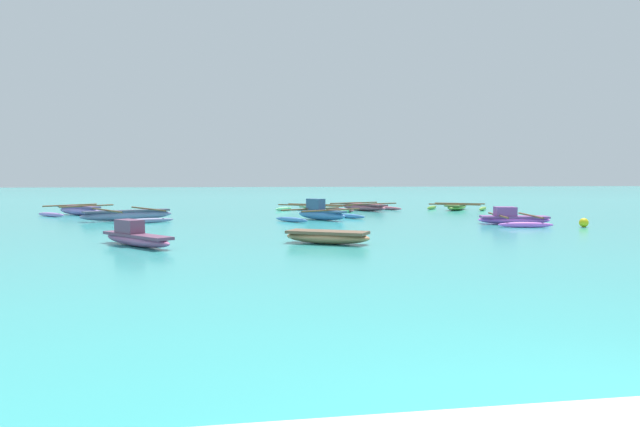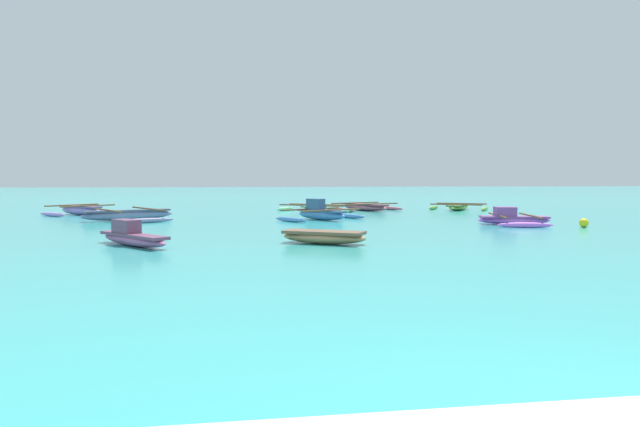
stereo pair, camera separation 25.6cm
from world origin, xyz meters
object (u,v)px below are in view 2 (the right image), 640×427
at_px(moored_boat_1, 513,219).
at_px(moored_boat_2, 132,237).
at_px(moored_boat_4, 324,236).
at_px(moored_boat_7, 365,207).
at_px(moored_boat_3, 315,208).
at_px(moored_boat_8, 81,210).
at_px(moored_boat_6, 459,207).
at_px(moored_boat_0, 128,215).
at_px(mooring_buoy_1, 584,223).
at_px(moored_boat_5, 320,213).

relative_size(moored_boat_1, moored_boat_2, 1.38).
xyz_separation_m(moored_boat_4, moored_boat_7, (4.76, 15.47, 0.00)).
xyz_separation_m(moored_boat_3, moored_boat_8, (-11.74, -1.19, 0.05)).
distance_m(moored_boat_3, moored_boat_4, 15.25).
bearing_deg(moored_boat_6, moored_boat_4, -178.71).
xyz_separation_m(moored_boat_3, moored_boat_4, (-1.96, -15.12, 0.02)).
distance_m(moored_boat_0, mooring_buoy_1, 18.07).
bearing_deg(moored_boat_1, moored_boat_0, 177.21).
bearing_deg(moored_boat_1, moored_boat_7, 122.90).
bearing_deg(mooring_buoy_1, moored_boat_5, 149.89).
distance_m(moored_boat_2, moored_boat_7, 18.07).
bearing_deg(mooring_buoy_1, moored_boat_8, 152.77).
relative_size(moored_boat_1, moored_boat_5, 0.93).
distance_m(moored_boat_6, mooring_buoy_1, 11.80).
xyz_separation_m(moored_boat_1, moored_boat_2, (-13.34, -5.11, 0.02)).
distance_m(moored_boat_5, moored_boat_6, 11.16).
height_order(moored_boat_7, moored_boat_8, moored_boat_8).
distance_m(moored_boat_1, moored_boat_7, 10.65).
distance_m(moored_boat_0, moored_boat_7, 12.88).
bearing_deg(moored_boat_0, moored_boat_2, -107.96).
distance_m(moored_boat_6, moored_boat_7, 5.46).
relative_size(moored_boat_3, moored_boat_6, 1.16).
height_order(moored_boat_0, moored_boat_4, moored_boat_0).
xyz_separation_m(moored_boat_2, mooring_buoy_1, (15.20, 3.37, -0.07)).
bearing_deg(mooring_buoy_1, moored_boat_3, 125.55).
height_order(moored_boat_5, mooring_buoy_1, moored_boat_5).
xyz_separation_m(moored_boat_2, moored_boat_7, (9.82, 15.16, -0.04)).
bearing_deg(moored_boat_8, moored_boat_6, 48.03).
distance_m(moored_boat_2, moored_boat_4, 5.07).
bearing_deg(moored_boat_1, moored_boat_8, 168.36).
bearing_deg(moored_boat_1, moored_boat_4, -133.19).
xyz_separation_m(moored_boat_0, moored_boat_4, (6.84, -9.86, -0.03)).
bearing_deg(moored_boat_2, moored_boat_1, 73.19).
bearing_deg(moored_boat_2, mooring_buoy_1, 64.74).
bearing_deg(moored_boat_0, moored_boat_4, -83.75).
height_order(moored_boat_0, mooring_buoy_1, moored_boat_0).
relative_size(moored_boat_7, mooring_buoy_1, 12.84).
xyz_separation_m(moored_boat_5, moored_boat_6, (8.96, 6.65, -0.12)).
distance_m(moored_boat_8, mooring_buoy_1, 22.40).
bearing_deg(moored_boat_4, moored_boat_1, 63.19).
bearing_deg(moored_boat_5, moored_boat_8, -148.18).
height_order(moored_boat_5, moored_boat_6, moored_boat_5).
xyz_separation_m(moored_boat_5, moored_boat_8, (-11.04, 5.10, -0.06)).
distance_m(moored_boat_3, mooring_buoy_1, 14.06).
height_order(moored_boat_4, moored_boat_5, moored_boat_5).
distance_m(moored_boat_0, moored_boat_2, 9.72).
height_order(moored_boat_2, moored_boat_6, moored_boat_2).
relative_size(moored_boat_2, moored_boat_4, 1.10).
bearing_deg(moored_boat_3, moored_boat_7, -44.50).
bearing_deg(moored_boat_6, moored_boat_5, 161.31).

